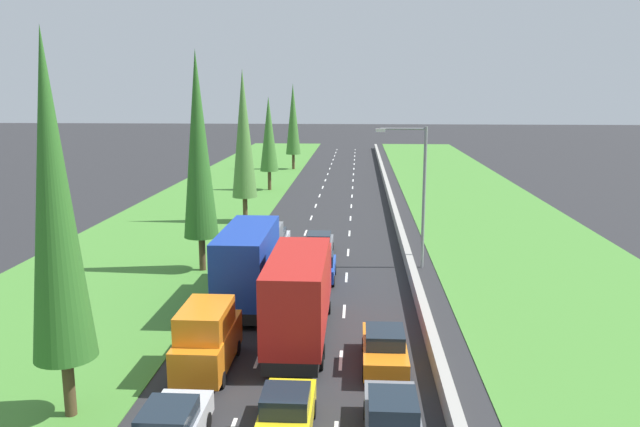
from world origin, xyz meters
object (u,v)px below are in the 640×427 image
object	(u,v)px
blue_box_truck_left_lane	(250,262)
red_box_truck_centre_lane	(300,294)
poplar_tree_nearest	(54,200)
blue_hatchback_centre_lane	(321,267)
grey_sedan_right_lane	(392,419)
street_light_mast	(419,187)
grey_sedan_centre_lane	(319,245)
poplar_tree_fourth	(269,134)
silver_sedan_left_lane_fifth	(274,241)
poplar_tree_second	(198,146)
poplar_tree_third	(243,134)
poplar_tree_fifth	(293,119)
orange_sedan_right_lane	(384,348)
orange_van_left_lane	(207,338)
yellow_hatchback_centre_lane_second	(287,413)

from	to	relation	value
blue_box_truck_left_lane	red_box_truck_centre_lane	bearing A→B (deg)	-59.11
red_box_truck_centre_lane	poplar_tree_nearest	world-z (taller)	poplar_tree_nearest
poplar_tree_nearest	blue_hatchback_centre_lane	bearing A→B (deg)	64.75
grey_sedan_right_lane	street_light_mast	distance (m)	21.36
grey_sedan_centre_lane	blue_hatchback_centre_lane	bearing A→B (deg)	-85.53
poplar_tree_fourth	street_light_mast	bearing A→B (deg)	-65.96
blue_box_truck_left_lane	silver_sedan_left_lane_fifth	bearing A→B (deg)	90.73
poplar_tree_fourth	red_box_truck_centre_lane	bearing A→B (deg)	-80.20
blue_hatchback_centre_lane	poplar_tree_second	bearing A→B (deg)	167.57
red_box_truck_centre_lane	street_light_mast	world-z (taller)	street_light_mast
poplar_tree_third	poplar_tree_fifth	world-z (taller)	poplar_tree_third
orange_sedan_right_lane	blue_box_truck_left_lane	xyz separation A→B (m)	(-6.86, 7.86, 1.37)
street_light_mast	poplar_tree_second	bearing A→B (deg)	-173.41
orange_van_left_lane	poplar_tree_second	distance (m)	16.15
orange_van_left_lane	silver_sedan_left_lane_fifth	world-z (taller)	orange_van_left_lane
grey_sedan_right_lane	poplar_tree_second	xyz separation A→B (m)	(-10.93, 19.17, 7.06)
yellow_hatchback_centre_lane_second	poplar_tree_third	distance (m)	35.43
red_box_truck_centre_lane	silver_sedan_left_lane_fifth	distance (m)	16.19
orange_sedan_right_lane	grey_sedan_centre_lane	xyz separation A→B (m)	(-3.76, 17.35, 0.00)
red_box_truck_centre_lane	blue_box_truck_left_lane	world-z (taller)	same
orange_sedan_right_lane	poplar_tree_third	xyz separation A→B (m)	(-10.85, 28.41, 6.72)
grey_sedan_centre_lane	poplar_tree_fifth	distance (m)	48.94
blue_hatchback_centre_lane	poplar_tree_fifth	xyz separation A→B (m)	(-7.16, 53.63, 6.29)
silver_sedan_left_lane_fifth	blue_hatchback_centre_lane	bearing A→B (deg)	-60.97
grey_sedan_right_lane	street_light_mast	bearing A→B (deg)	82.82
yellow_hatchback_centre_lane_second	orange_sedan_right_lane	bearing A→B (deg)	58.58
silver_sedan_left_lane_fifth	poplar_tree_fourth	xyz separation A→B (m)	(-4.23, 27.71, 5.51)
blue_hatchback_centre_lane	street_light_mast	xyz separation A→B (m)	(5.97, 3.23, 4.40)
poplar_tree_third	poplar_tree_fourth	xyz separation A→B (m)	(-0.38, 17.69, -1.22)
silver_sedan_left_lane_fifth	poplar_tree_second	xyz separation A→B (m)	(-3.90, -4.94, 7.06)
orange_van_left_lane	blue_box_truck_left_lane	world-z (taller)	blue_box_truck_left_lane
poplar_tree_nearest	poplar_tree_fourth	bearing A→B (deg)	90.15
orange_sedan_right_lane	poplar_tree_fourth	distance (m)	47.77
poplar_tree_fourth	poplar_tree_fifth	distance (m)	19.34
grey_sedan_right_lane	silver_sedan_left_lane_fifth	xyz separation A→B (m)	(-7.02, 24.11, 0.00)
red_box_truck_centre_lane	poplar_tree_third	xyz separation A→B (m)	(-7.13, 25.81, 5.35)
poplar_tree_third	street_light_mast	size ratio (longest dim) A/B	1.44
poplar_tree_third	street_light_mast	world-z (taller)	poplar_tree_third
yellow_hatchback_centre_lane_second	silver_sedan_left_lane_fifth	bearing A→B (deg)	98.52
blue_hatchback_centre_lane	grey_sedan_centre_lane	distance (m)	5.58
yellow_hatchback_centre_lane_second	poplar_tree_fifth	distance (m)	71.61
grey_sedan_right_lane	yellow_hatchback_centre_lane_second	distance (m)	3.44
yellow_hatchback_centre_lane_second	poplar_tree_second	xyz separation A→B (m)	(-7.49, 19.03, 7.04)
orange_sedan_right_lane	poplar_tree_second	size ratio (longest dim) A/B	0.33
poplar_tree_fourth	blue_box_truck_left_lane	bearing A→B (deg)	-83.48
yellow_hatchback_centre_lane_second	poplar_tree_fourth	world-z (taller)	poplar_tree_fourth
poplar_tree_third	street_light_mast	bearing A→B (deg)	-44.79
grey_sedan_centre_lane	poplar_tree_second	xyz separation A→B (m)	(-7.14, -3.90, 7.06)
poplar_tree_third	yellow_hatchback_centre_lane_second	bearing A→B (deg)	-77.64
red_box_truck_centre_lane	poplar_tree_fourth	bearing A→B (deg)	99.80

